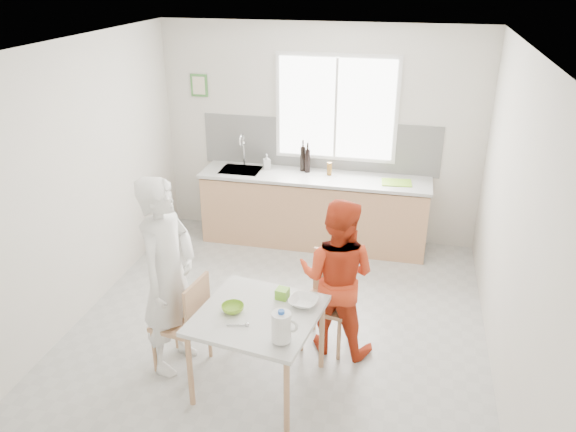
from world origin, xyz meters
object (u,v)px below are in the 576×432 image
bowl_green (233,308)px  person_red (337,277)px  bowl_white (303,302)px  milk_jug (282,326)px  dining_table (258,321)px  person_white (168,276)px  chair_far (329,295)px  chair_left (187,319)px  wine_bottle_b (308,161)px  wine_bottle_a (303,158)px

bowl_green → person_red: bearing=42.7°
bowl_white → milk_jug: 0.54m
dining_table → person_white: size_ratio=0.60×
chair_far → milk_jug: 1.16m
chair_left → person_red: bearing=123.8°
chair_far → bowl_white: (-0.14, -0.55, 0.26)m
chair_left → person_red: (1.22, 0.57, 0.26)m
person_white → milk_jug: person_white is taller
person_white → bowl_green: bearing=-94.6°
wine_bottle_b → wine_bottle_a: bearing=150.6°
bowl_green → bowl_white: (0.54, 0.22, 0.00)m
bowl_green → bowl_white: bearing=22.2°
chair_far → person_white: person_white is taller
dining_table → bowl_white: (0.33, 0.20, 0.10)m
chair_far → chair_left: bearing=-141.6°
chair_left → milk_jug: (0.95, -0.43, 0.37)m
milk_jug → dining_table: bearing=139.2°
person_red → wine_bottle_b: bearing=-63.5°
bowl_green → wine_bottle_b: wine_bottle_b is taller
person_white → bowl_white: bearing=-77.5°
person_white → bowl_green: size_ratio=9.69×
person_white → milk_jug: size_ratio=6.89×
chair_far → wine_bottle_b: bearing=115.2°
person_red → wine_bottle_b: 2.32m
dining_table → wine_bottle_b: bearing=93.0°
dining_table → chair_left: chair_left is taller
chair_far → wine_bottle_a: 2.33m
bowl_green → milk_jug: bearing=-32.4°
dining_table → wine_bottle_b: size_ratio=3.59×
person_red → dining_table: bearing=59.7°
milk_jug → person_white: bearing=166.4°
bowl_green → milk_jug: milk_jug is taller
chair_left → milk_jug: size_ratio=3.45×
chair_left → dining_table: bearing=90.0°
chair_left → person_red: person_red is taller
chair_left → chair_far: bearing=128.4°
bowl_white → milk_jug: (-0.06, -0.53, 0.11)m
milk_jug → wine_bottle_a: bearing=107.5°
person_red → bowl_white: 0.52m
milk_jug → wine_bottle_b: size_ratio=0.86×
chair_far → bowl_green: 1.06m
chair_far → person_red: size_ratio=0.60×
person_white → person_red: (1.36, 0.55, -0.14)m
chair_far → person_white: bearing=-145.2°
bowl_white → wine_bottle_b: wine_bottle_b is taller
chair_left → bowl_green: (0.47, -0.12, 0.26)m
chair_left → bowl_white: (1.01, 0.10, 0.26)m
person_white → wine_bottle_a: person_white is taller
chair_far → person_red: bearing=-39.0°
person_white → wine_bottle_a: 2.84m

